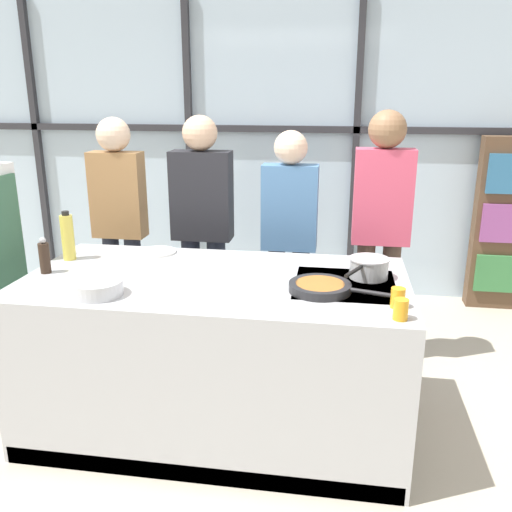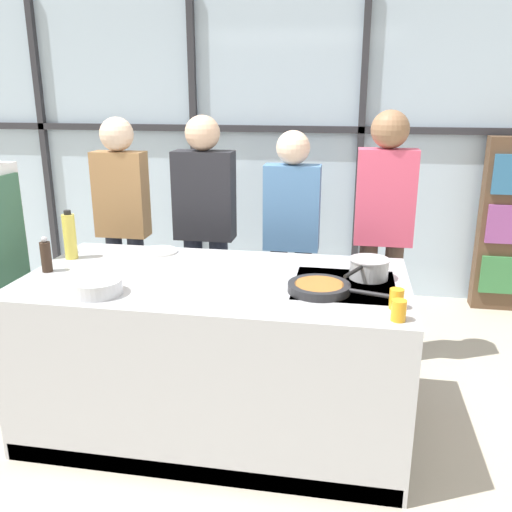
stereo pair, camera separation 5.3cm
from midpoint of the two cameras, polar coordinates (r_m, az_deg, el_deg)
ground_plane at (r=3.35m, az=-3.51°, el=-17.05°), size 18.00×18.00×0.00m
back_window_wall at (r=5.11m, az=2.42°, el=11.74°), size 6.40×0.10×2.80m
bookshelf at (r=5.18m, az=25.58°, el=2.89°), size 0.54×0.19×1.51m
demo_island at (r=3.11m, az=-3.64°, el=-10.15°), size 2.06×1.05×0.91m
spectator_far_left at (r=4.07m, az=-13.50°, el=4.12°), size 0.38×0.24×1.70m
spectator_center_left at (r=3.87m, az=-5.01°, el=3.73°), size 0.42×0.24×1.72m
spectator_center_right at (r=3.77m, az=4.16°, el=2.68°), size 0.38×0.23×1.62m
spectator_far_right at (r=3.74m, az=13.69°, el=3.58°), size 0.38×0.25×1.76m
frying_pan at (r=2.73m, az=7.34°, el=-3.30°), size 0.55×0.32×0.04m
saucepan at (r=2.96m, az=12.29°, el=-1.24°), size 0.24×0.37×0.11m
white_plate at (r=3.42m, az=-9.79°, el=0.49°), size 0.24×0.24×0.01m
mixing_bowl at (r=2.78m, az=-15.87°, el=-3.08°), size 0.25×0.25×0.07m
oil_bottle at (r=3.39m, az=-18.60°, el=2.01°), size 0.07×0.07×0.29m
pepper_grinder at (r=3.20m, az=-20.80°, el=0.02°), size 0.06×0.06×0.20m
juice_glass_near at (r=2.46m, az=15.39°, el=-5.55°), size 0.07×0.07×0.09m
juice_glass_far at (r=2.59m, az=15.13°, el=-4.37°), size 0.07×0.07×0.09m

